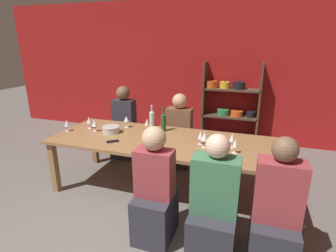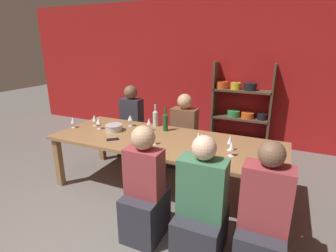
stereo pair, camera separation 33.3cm
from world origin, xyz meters
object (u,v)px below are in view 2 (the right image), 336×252
at_px(person_near_a, 262,226).
at_px(person_far_a, 132,129).
at_px(wine_glass_white_c, 94,118).
at_px(person_near_c, 201,212).
at_px(wine_glass_red_c, 199,136).
at_px(wine_glass_white_b, 153,135).
at_px(wine_glass_red_d, 230,140).
at_px(wine_glass_empty_a, 149,122).
at_px(shelf_unit, 240,114).
at_px(dining_table, 165,144).
at_px(wine_glass_white_a, 130,118).
at_px(mixing_bowl, 114,127).
at_px(wine_glass_red_e, 99,121).
at_px(wine_bottle_green, 155,118).
at_px(person_near_b, 145,197).
at_px(cell_phone, 113,139).
at_px(wine_glass_empty_b, 202,138).
at_px(wine_bottle_dark, 165,121).
at_px(wine_glass_red_b, 232,146).
at_px(person_far_b, 184,139).
at_px(wine_glass_red_a, 73,121).

xyz_separation_m(person_near_a, person_far_a, (-2.32, 1.71, 0.02)).
xyz_separation_m(wine_glass_white_c, person_near_c, (1.93, -0.93, -0.42)).
distance_m(wine_glass_red_c, wine_glass_white_b, 0.54).
bearing_deg(wine_glass_white_b, wine_glass_red_d, 12.40).
xyz_separation_m(wine_glass_empty_a, wine_glass_white_c, (-0.83, -0.14, -0.01)).
xyz_separation_m(shelf_unit, dining_table, (-0.59, -2.07, 0.05)).
relative_size(wine_glass_white_a, wine_glass_red_d, 0.92).
distance_m(wine_glass_empty_a, person_far_a, 1.03).
height_order(mixing_bowl, wine_glass_empty_a, wine_glass_empty_a).
relative_size(wine_glass_empty_a, wine_glass_red_e, 1.13).
bearing_deg(wine_glass_white_c, wine_glass_white_a, 23.60).
height_order(wine_bottle_green, person_near_b, person_near_b).
bearing_deg(wine_glass_empty_a, dining_table, -33.81).
bearing_deg(wine_glass_white_a, wine_glass_red_d, -11.67).
bearing_deg(cell_phone, wine_glass_red_e, 146.98).
bearing_deg(wine_glass_empty_b, person_far_a, 147.57).
height_order(wine_bottle_dark, cell_phone, wine_bottle_dark).
distance_m(shelf_unit, person_far_a, 2.02).
bearing_deg(person_near_a, wine_glass_red_d, 119.57).
relative_size(wine_glass_red_d, person_near_b, 0.15).
height_order(wine_glass_white_a, wine_glass_white_c, wine_glass_white_c).
bearing_deg(wine_glass_red_b, person_near_a, -58.20).
relative_size(wine_glass_red_b, wine_glass_white_b, 1.08).
height_order(wine_glass_empty_a, cell_phone, wine_glass_empty_a).
height_order(wine_glass_white_a, person_near_b, person_near_b).
height_order(wine_glass_empty_a, wine_glass_empty_b, wine_glass_empty_b).
relative_size(wine_glass_white_a, person_near_b, 0.14).
xyz_separation_m(wine_glass_empty_a, wine_glass_empty_b, (0.86, -0.33, 0.01)).
distance_m(wine_glass_empty_b, person_near_b, 0.92).
bearing_deg(person_near_b, wine_glass_white_b, 110.04).
relative_size(shelf_unit, wine_glass_red_c, 9.16).
bearing_deg(person_far_b, wine_glass_red_e, 41.76).
height_order(wine_glass_empty_b, person_near_b, person_near_b).
relative_size(wine_bottle_green, wine_glass_red_d, 1.76).
bearing_deg(wine_glass_white_c, cell_phone, -32.45).
bearing_deg(wine_glass_red_a, mixing_bowl, 12.02).
xyz_separation_m(shelf_unit, person_near_c, (0.16, -2.90, -0.19)).
bearing_deg(wine_glass_empty_b, person_far_b, 120.91).
height_order(wine_glass_white_a, person_near_a, person_near_a).
xyz_separation_m(wine_glass_white_b, person_far_a, (-0.99, 1.09, -0.38)).
xyz_separation_m(wine_glass_empty_a, person_far_a, (-0.70, 0.66, -0.39)).
relative_size(wine_bottle_dark, wine_glass_white_b, 2.18).
bearing_deg(wine_glass_white_c, wine_glass_red_c, -3.71).
height_order(mixing_bowl, wine_glass_empty_b, wine_glass_empty_b).
xyz_separation_m(mixing_bowl, wine_glass_red_d, (1.60, -0.04, 0.08)).
height_order(mixing_bowl, wine_glass_red_b, wine_glass_red_b).
xyz_separation_m(wine_glass_empty_a, person_near_c, (1.10, -1.07, -0.43)).
distance_m(dining_table, wine_glass_empty_a, 0.46).
bearing_deg(person_near_a, wine_glass_white_a, 150.24).
distance_m(wine_glass_white_c, person_near_c, 2.18).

